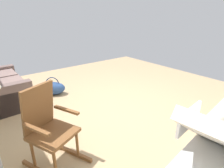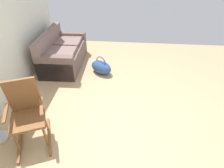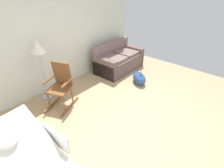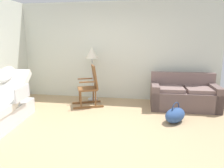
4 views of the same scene
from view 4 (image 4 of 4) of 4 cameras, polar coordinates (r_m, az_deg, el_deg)
name	(u,v)px [view 4 (image 4 of 4)]	position (r m, az deg, el deg)	size (l,w,h in m)	color
ground_plane	(97,131)	(3.99, -4.17, -12.81)	(6.82, 6.82, 0.00)	tan
back_wall	(116,51)	(5.95, 1.08, 8.92)	(5.65, 0.10, 2.70)	silver
couch	(184,96)	(5.48, 19.05, -3.07)	(1.62, 0.89, 0.85)	#68534F
rocking_chair	(90,87)	(5.33, -6.03, -0.69)	(0.88, 0.73, 1.05)	brown
floor_lamp	(92,56)	(5.77, -5.53, 7.56)	(0.34, 0.34, 1.48)	#B2B5BA
duffel_bag	(175,115)	(4.52, 16.93, -8.14)	(0.59, 0.64, 0.43)	#2D4C84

